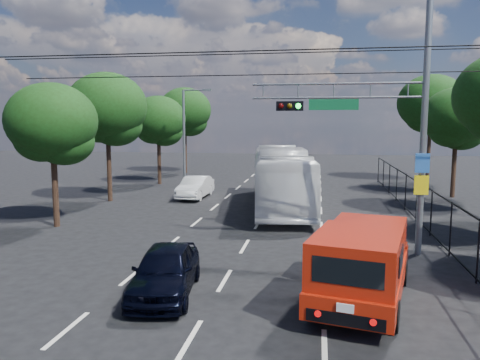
% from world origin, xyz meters
% --- Properties ---
extents(ground, '(120.00, 120.00, 0.00)m').
position_xyz_m(ground, '(0.00, 0.00, 0.00)').
color(ground, black).
rests_on(ground, ground).
extents(lane_markings, '(6.12, 38.00, 0.01)m').
position_xyz_m(lane_markings, '(-0.00, 14.00, 0.01)').
color(lane_markings, beige).
rests_on(lane_markings, ground).
extents(signal_mast, '(6.43, 0.39, 9.50)m').
position_xyz_m(signal_mast, '(5.28, 7.99, 5.24)').
color(signal_mast, slate).
rests_on(signal_mast, ground).
extents(streetlight_left, '(2.09, 0.22, 7.08)m').
position_xyz_m(streetlight_left, '(-6.33, 22.00, 3.94)').
color(streetlight_left, slate).
rests_on(streetlight_left, ground).
extents(utility_wires, '(22.00, 5.04, 0.74)m').
position_xyz_m(utility_wires, '(0.00, 8.83, 7.23)').
color(utility_wires, black).
rests_on(utility_wires, ground).
extents(fence_right, '(0.06, 34.03, 2.00)m').
position_xyz_m(fence_right, '(7.60, 12.17, 1.03)').
color(fence_right, black).
rests_on(fence_right, ground).
extents(tree_right_d, '(4.32, 4.32, 7.02)m').
position_xyz_m(tree_right_d, '(11.42, 22.02, 4.85)').
color(tree_right_d, black).
rests_on(tree_right_d, ground).
extents(tree_right_e, '(5.28, 5.28, 8.58)m').
position_xyz_m(tree_right_e, '(11.62, 30.02, 5.94)').
color(tree_right_e, black).
rests_on(tree_right_e, ground).
extents(tree_left_b, '(4.08, 4.08, 6.63)m').
position_xyz_m(tree_left_b, '(-9.18, 10.02, 4.58)').
color(tree_left_b, black).
rests_on(tree_left_b, ground).
extents(tree_left_c, '(4.80, 4.80, 7.80)m').
position_xyz_m(tree_left_c, '(-9.78, 17.02, 5.40)').
color(tree_left_c, black).
rests_on(tree_left_c, ground).
extents(tree_left_d, '(4.20, 4.20, 6.83)m').
position_xyz_m(tree_left_d, '(-9.38, 25.02, 4.72)').
color(tree_left_d, black).
rests_on(tree_left_d, ground).
extents(tree_left_e, '(4.92, 4.92, 7.99)m').
position_xyz_m(tree_left_e, '(-9.58, 33.02, 5.53)').
color(tree_left_e, black).
rests_on(tree_left_e, ground).
extents(red_pickup, '(3.26, 6.03, 2.13)m').
position_xyz_m(red_pickup, '(4.03, 2.96, 1.14)').
color(red_pickup, black).
rests_on(red_pickup, ground).
extents(navy_hatchback, '(2.19, 4.30, 1.40)m').
position_xyz_m(navy_hatchback, '(-1.43, 2.59, 0.70)').
color(navy_hatchback, black).
rests_on(navy_hatchback, ground).
extents(white_bus, '(4.45, 12.55, 3.42)m').
position_xyz_m(white_bus, '(0.72, 16.55, 1.71)').
color(white_bus, silver).
rests_on(white_bus, ground).
extents(white_van, '(1.60, 4.20, 1.37)m').
position_xyz_m(white_van, '(-4.94, 19.05, 0.68)').
color(white_van, silver).
rests_on(white_van, ground).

